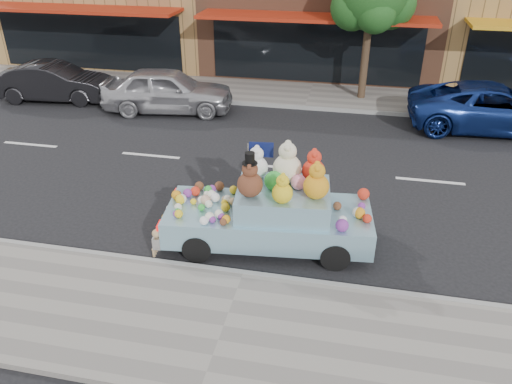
% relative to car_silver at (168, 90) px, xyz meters
% --- Properties ---
extents(ground, '(120.00, 120.00, 0.00)m').
position_rel_car_silver_xyz_m(ground, '(4.82, -3.79, -0.79)').
color(ground, black).
rests_on(ground, ground).
extents(near_sidewalk, '(60.00, 3.00, 0.12)m').
position_rel_car_silver_xyz_m(near_sidewalk, '(4.82, -10.29, -0.73)').
color(near_sidewalk, gray).
rests_on(near_sidewalk, ground).
extents(far_sidewalk, '(60.00, 3.00, 0.12)m').
position_rel_car_silver_xyz_m(far_sidewalk, '(4.82, 2.71, -0.73)').
color(far_sidewalk, gray).
rests_on(far_sidewalk, ground).
extents(near_kerb, '(60.00, 0.12, 0.13)m').
position_rel_car_silver_xyz_m(near_kerb, '(4.82, -8.79, -0.72)').
color(near_kerb, gray).
rests_on(near_kerb, ground).
extents(far_kerb, '(60.00, 0.12, 0.13)m').
position_rel_car_silver_xyz_m(far_kerb, '(4.82, 1.21, -0.72)').
color(far_kerb, gray).
rests_on(far_kerb, ground).
extents(car_silver, '(4.86, 2.51, 1.58)m').
position_rel_car_silver_xyz_m(car_silver, '(0.00, 0.00, 0.00)').
color(car_silver, '#B7B7BC').
rests_on(car_silver, ground).
extents(car_blue, '(5.54, 2.74, 1.51)m').
position_rel_car_silver_xyz_m(car_blue, '(11.10, 0.52, -0.03)').
color(car_blue, navy).
rests_on(car_blue, ground).
extents(car_dark, '(4.49, 1.99, 1.43)m').
position_rel_car_silver_xyz_m(car_dark, '(-4.69, 0.29, -0.07)').
color(car_dark, black).
rests_on(car_dark, ground).
extents(art_car, '(4.64, 2.21, 2.29)m').
position_rel_car_silver_xyz_m(art_car, '(5.12, -7.51, 0.03)').
color(art_car, black).
rests_on(art_car, ground).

